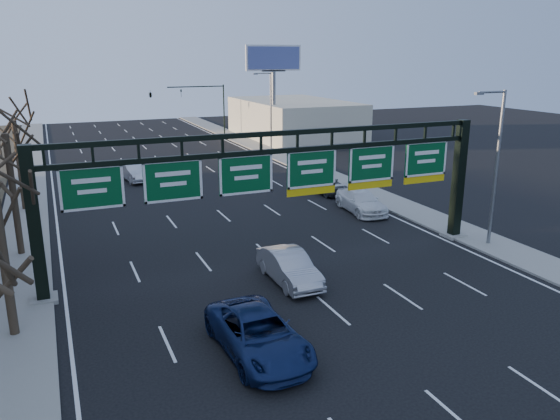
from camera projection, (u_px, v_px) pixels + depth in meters
name	position (u px, v px, depth m)	size (l,w,h in m)	color
ground	(356.00, 331.00, 22.26)	(160.00, 160.00, 0.00)	black
sidewalk_left	(24.00, 229.00, 35.09)	(3.00, 120.00, 0.12)	gray
sidewalk_right	(365.00, 191.00, 44.77)	(3.00, 120.00, 0.12)	gray
lane_markings	(215.00, 208.00, 39.95)	(21.60, 120.00, 0.01)	white
sign_gantry	(282.00, 180.00, 28.13)	(24.60, 1.20, 7.20)	black
building_right_distant	(294.00, 119.00, 73.35)	(12.00, 20.00, 5.00)	#BCB49C
tree_mid	(2.00, 114.00, 28.53)	(3.60, 3.60, 9.24)	#31291B
tree_far	(12.00, 106.00, 37.48)	(3.60, 3.60, 8.86)	#31291B
streetlight_near	(495.00, 160.00, 30.89)	(2.15, 0.22, 9.00)	slate
streetlight_far	(270.00, 108.00, 60.96)	(2.15, 0.22, 9.00)	slate
billboard_right	(274.00, 70.00, 65.23)	(7.00, 0.50, 12.00)	slate
traffic_signal_mast	(179.00, 97.00, 71.54)	(10.16, 0.54, 7.00)	black
car_blue_suv	(258.00, 334.00, 20.35)	(2.66, 5.76, 1.60)	#122150
car_silver_sedan	(289.00, 267.00, 26.82)	(1.67, 4.79, 1.58)	#A7A7AC
car_white_wagon	(361.00, 201.00, 38.96)	(2.17, 5.35, 1.55)	white
car_grey_far	(324.00, 183.00, 44.36)	(1.95, 4.85, 1.65)	#393C3E
car_silver_distant	(134.00, 171.00, 48.71)	(1.77, 5.07, 1.67)	silver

